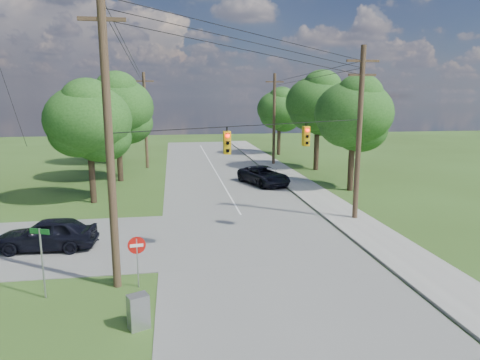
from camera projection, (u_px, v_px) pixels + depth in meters
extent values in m
plane|color=#314D19|center=(231.00, 283.00, 17.66)|extent=(140.00, 140.00, 0.00)
cube|color=gray|center=(256.00, 240.00, 22.81)|extent=(10.00, 100.00, 0.03)
cube|color=#ABA9A0|center=(373.00, 233.00, 23.82)|extent=(2.60, 100.00, 0.12)
cylinder|color=#4E3728|center=(109.00, 139.00, 16.19)|extent=(0.32, 0.32, 12.00)
cube|color=#4E3728|center=(102.00, 19.00, 15.36)|extent=(1.70, 0.12, 0.14)
cylinder|color=#4E3728|center=(359.00, 135.00, 25.75)|extent=(0.32, 0.32, 10.50)
cube|color=#4E3728|center=(363.00, 61.00, 24.92)|extent=(2.00, 0.12, 0.14)
cube|color=#4E3728|center=(362.00, 75.00, 25.07)|extent=(1.70, 0.12, 0.14)
cylinder|color=#4E3728|center=(274.00, 120.00, 47.13)|extent=(0.32, 0.32, 10.00)
cube|color=#4E3728|center=(275.00, 82.00, 46.34)|extent=(2.00, 0.12, 0.14)
cylinder|color=#4E3728|center=(146.00, 121.00, 45.01)|extent=(0.32, 0.32, 10.00)
cube|color=#4E3728|center=(144.00, 81.00, 44.22)|extent=(2.00, 0.12, 0.14)
cylinder|color=black|center=(263.00, 36.00, 20.06)|extent=(13.52, 7.63, 1.53)
cylinder|color=black|center=(263.00, 45.00, 20.14)|extent=(13.52, 7.63, 1.53)
cylinder|color=black|center=(263.00, 54.00, 20.21)|extent=(13.52, 7.63, 1.53)
cylinder|color=black|center=(306.00, 74.00, 35.63)|extent=(0.03, 22.00, 0.53)
cylinder|color=black|center=(133.00, 59.00, 29.71)|extent=(0.43, 29.60, 2.03)
cylinder|color=black|center=(305.00, 79.00, 35.70)|extent=(0.03, 22.00, 0.53)
cylinder|color=black|center=(133.00, 65.00, 29.79)|extent=(0.43, 29.60, 2.03)
cylinder|color=black|center=(263.00, 125.00, 20.86)|extent=(13.52, 7.63, 0.04)
cube|color=#EAB50D|center=(227.00, 143.00, 19.56)|extent=(0.32, 0.22, 1.05)
sphere|color=#FF0C05|center=(228.00, 136.00, 19.36)|extent=(0.17, 0.17, 0.17)
cube|color=#EAB50D|center=(227.00, 142.00, 19.80)|extent=(0.32, 0.22, 1.05)
sphere|color=#FF0C05|center=(226.00, 135.00, 19.86)|extent=(0.17, 0.17, 0.17)
cube|color=#EAB50D|center=(307.00, 136.00, 22.77)|extent=(0.32, 0.22, 1.05)
sphere|color=#FF0C05|center=(308.00, 130.00, 22.56)|extent=(0.17, 0.17, 0.17)
cube|color=#EAB50D|center=(305.00, 136.00, 23.00)|extent=(0.32, 0.22, 1.05)
sphere|color=#FF0C05|center=(305.00, 129.00, 23.07)|extent=(0.17, 0.17, 0.17)
cylinder|color=#3C2B1E|center=(93.00, 181.00, 30.67)|extent=(0.45, 0.45, 3.15)
ellipsoid|color=#1B4915|center=(88.00, 120.00, 29.83)|extent=(6.00, 6.00, 4.92)
cylinder|color=#3C2B1E|center=(120.00, 162.00, 38.55)|extent=(0.50, 0.50, 3.50)
ellipsoid|color=#1B4915|center=(117.00, 107.00, 37.61)|extent=(6.40, 6.40, 5.25)
cylinder|color=#3C2B1E|center=(112.00, 150.00, 47.95)|extent=(0.48, 0.47, 3.32)
ellipsoid|color=#1B4915|center=(110.00, 108.00, 47.06)|extent=(6.00, 6.00, 4.92)
cylinder|color=#3C2B1E|center=(351.00, 170.00, 34.67)|extent=(0.48, 0.48, 3.32)
ellipsoid|color=#1B4915|center=(354.00, 113.00, 33.78)|extent=(6.20, 6.20, 5.08)
cylinder|color=#3C2B1E|center=(316.00, 152.00, 44.41)|extent=(0.52, 0.52, 3.67)
ellipsoid|color=#1B4915|center=(318.00, 103.00, 43.43)|extent=(6.60, 6.60, 5.41)
cylinder|color=#3C2B1E|center=(279.00, 143.00, 55.94)|extent=(0.45, 0.45, 3.15)
ellipsoid|color=#1B4915|center=(279.00, 109.00, 55.10)|extent=(5.80, 5.80, 4.76)
imported|color=black|center=(48.00, 234.00, 21.29)|extent=(4.82, 2.16, 1.61)
imported|color=black|center=(264.00, 175.00, 37.09)|extent=(4.36, 6.13, 1.55)
cube|color=gray|center=(138.00, 312.00, 14.10)|extent=(0.79, 0.70, 1.18)
cylinder|color=gray|center=(138.00, 263.00, 17.05)|extent=(0.06, 0.06, 2.06)
cylinder|color=#BB110D|center=(137.00, 245.00, 16.90)|extent=(0.71, 0.11, 0.71)
cube|color=white|center=(137.00, 246.00, 16.88)|extent=(0.51, 0.09, 0.12)
cylinder|color=gray|center=(43.00, 264.00, 16.08)|extent=(0.07, 0.07, 2.77)
cube|color=#145921|center=(39.00, 231.00, 15.84)|extent=(0.78, 0.35, 0.20)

